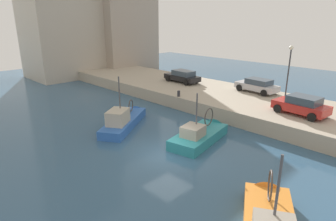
{
  "coord_description": "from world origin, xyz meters",
  "views": [
    {
      "loc": [
        -11.72,
        -11.92,
        8.27
      ],
      "look_at": [
        3.61,
        3.64,
        1.2
      ],
      "focal_mm": 30.74,
      "sensor_mm": 36.0,
      "label": 1
    }
  ],
  "objects": [
    {
      "name": "parked_car_red",
      "position": [
        10.15,
        -4.18,
        1.95
      ],
      "size": [
        2.33,
        4.09,
        1.47
      ],
      "color": "red",
      "rests_on": "quay_wall"
    },
    {
      "name": "parked_car_black",
      "position": [
        12.22,
        10.02,
        1.91
      ],
      "size": [
        2.12,
        4.43,
        1.38
      ],
      "color": "black",
      "rests_on": "quay_wall"
    },
    {
      "name": "waterfront_building_west",
      "position": [
        16.03,
        26.26,
        7.25
      ],
      "size": [
        9.23,
        7.06,
        14.47
      ],
      "color": "#A39384",
      "rests_on": "ground"
    },
    {
      "name": "fishing_boat_blue",
      "position": [
        1.02,
        5.93,
        0.19
      ],
      "size": [
        6.75,
        5.21,
        4.95
      ],
      "color": "#2D60B7",
      "rests_on": "ground"
    },
    {
      "name": "mooring_bollard_mid",
      "position": [
        7.35,
        6.0,
        1.48
      ],
      "size": [
        0.28,
        0.28,
        0.55
      ],
      "primitive_type": "cylinder",
      "color": "#2D2D33",
      "rests_on": "quay_wall"
    },
    {
      "name": "parked_car_silver",
      "position": [
        14.07,
        1.67,
        1.9
      ],
      "size": [
        2.25,
        4.3,
        1.36
      ],
      "color": "#B7B7BC",
      "rests_on": "quay_wall"
    },
    {
      "name": "water_surface",
      "position": [
        0.0,
        0.0,
        0.0
      ],
      "size": [
        80.0,
        80.0,
        0.0
      ],
      "primitive_type": "plane",
      "color": "#335675",
      "rests_on": "ground"
    },
    {
      "name": "quay_streetlamp",
      "position": [
        13.0,
        -1.67,
        4.45
      ],
      "size": [
        0.36,
        0.36,
        4.83
      ],
      "color": "#38383D",
      "rests_on": "quay_wall"
    },
    {
      "name": "fishing_boat_teal",
      "position": [
        3.18,
        -0.19,
        0.11
      ],
      "size": [
        6.15,
        3.09,
        4.53
      ],
      "color": "teal",
      "rests_on": "ground"
    },
    {
      "name": "quay_wall",
      "position": [
        11.5,
        0.0,
        0.6
      ],
      "size": [
        9.0,
        56.0,
        1.2
      ],
      "primitive_type": "cube",
      "color": "#ADA08C",
      "rests_on": "ground"
    }
  ]
}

